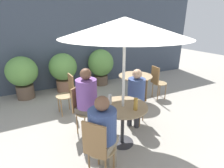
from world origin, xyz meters
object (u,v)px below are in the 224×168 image
bistro_chair_0 (138,97)px  seated_person_2 (103,130)px  cafe_table_near (123,114)px  bistro_chair_2 (98,146)px  cafe_table_far (135,81)px  beer_glass_0 (110,99)px  bistro_chair_1 (81,106)px  potted_plant_0 (22,74)px  seated_person_1 (87,97)px  beer_glass_1 (136,104)px  seated_person_0 (136,93)px  bistro_chair_3 (157,80)px  potted_plant_2 (101,64)px  bistro_chair_4 (68,91)px  potted_plant_1 (63,69)px  umbrella (125,28)px

bistro_chair_0 → seated_person_2: size_ratio=0.77×
cafe_table_near → bistro_chair_2: bistro_chair_2 is taller
cafe_table_far → beer_glass_0: bearing=-137.8°
bistro_chair_1 → potted_plant_0: bearing=75.1°
cafe_table_far → bistro_chair_1: 1.77m
seated_person_1 → beer_glass_0: 0.46m
bistro_chair_0 → bistro_chair_1: (-1.16, 0.14, 0.00)m
bistro_chair_0 → seated_person_2: 1.52m
cafe_table_near → seated_person_1: (-0.42, 0.54, 0.17)m
beer_glass_1 → seated_person_0: bearing=55.4°
bistro_chair_3 → potted_plant_2: 1.95m
beer_glass_1 → potted_plant_2: (0.75, 3.15, -0.13)m
cafe_table_near → bistro_chair_3: (1.76, 1.23, -0.03)m
seated_person_1 → beer_glass_0: bearing=-91.9°
bistro_chair_0 → bistro_chair_4: size_ratio=1.00×
cafe_table_far → potted_plant_2: (-0.26, 1.63, 0.11)m
bistro_chair_0 → cafe_table_far: bearing=111.9°
potted_plant_0 → cafe_table_near: bearing=-63.1°
potted_plant_1 → potted_plant_2: potted_plant_2 is taller
cafe_table_near → beer_glass_1: (0.11, -0.20, 0.25)m
potted_plant_1 → cafe_table_near: bearing=-83.0°
bistro_chair_1 → umbrella: bearing=-90.0°
bistro_chair_2 → seated_person_1: size_ratio=0.71×
seated_person_2 → umbrella: 1.42m
bistro_chair_1 → seated_person_2: 1.08m
bistro_chair_1 → beer_glass_1: 1.09m
potted_plant_0 → bistro_chair_3: bearing=-26.9°
seated_person_1 → bistro_chair_4: bearing=60.0°
bistro_chair_2 → beer_glass_1: bearing=-105.7°
cafe_table_near → seated_person_1: bearing=128.0°
seated_person_0 → potted_plant_2: size_ratio=1.00×
bistro_chair_3 → seated_person_2: bearing=130.2°
cafe_table_near → potted_plant_2: potted_plant_2 is taller
potted_plant_2 → bistro_chair_2: bearing=-113.6°
cafe_table_near → bistro_chair_4: bistro_chair_4 is taller
bistro_chair_4 → seated_person_1: size_ratio=0.71×
bistro_chair_2 → seated_person_0: bearing=-90.0°
bistro_chair_1 → seated_person_2: (-0.03, -1.07, 0.15)m
bistro_chair_3 → seated_person_1: (-2.18, -0.69, 0.20)m
seated_person_2 → potted_plant_1: 3.35m
potted_plant_2 → umbrella: bearing=-106.2°
seated_person_0 → bistro_chair_3: bearing=85.4°
seated_person_2 → beer_glass_0: bearing=-71.2°
bistro_chair_0 → bistro_chair_3: (1.11, 0.72, 0.00)m
potted_plant_0 → bistro_chair_2: bearing=-76.7°
potted_plant_1 → umbrella: 3.20m
cafe_table_far → beer_glass_1: 1.84m
bistro_chair_0 → beer_glass_0: (-0.80, -0.34, 0.27)m
beer_glass_0 → beer_glass_1: beer_glass_1 is taller
bistro_chair_1 → potted_plant_1: potted_plant_1 is taller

